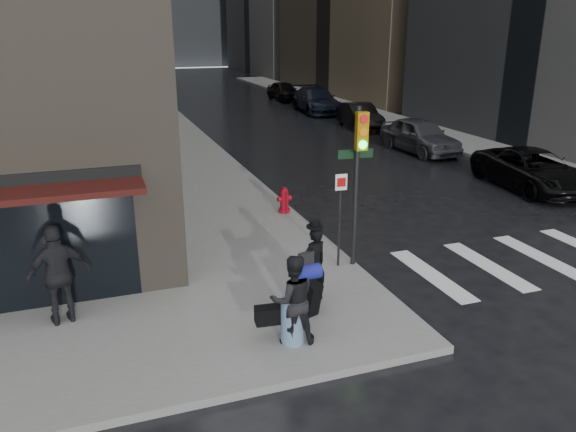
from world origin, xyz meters
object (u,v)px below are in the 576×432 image
Objects in this scene: traffic_light at (357,166)px; man_jeans at (292,300)px; parked_car_3 at (316,100)px; man_overcoat at (313,269)px; fire_hydrant at (284,201)px; parked_car_0 at (533,170)px; man_greycoat at (59,275)px; parked_car_1 at (420,135)px; parked_car_2 at (360,116)px; parked_car_4 at (284,91)px.

man_jeans is at bearing -128.73° from traffic_light.
parked_car_3 is (11.46, 26.90, -0.18)m from man_jeans.
man_overcoat reaches higher than fire_hydrant.
parked_car_0 is (10.71, 5.76, -0.19)m from man_overcoat.
man_greycoat is 7.87m from fire_hydrant.
parked_car_2 is at bearing 84.90° from parked_car_1.
parked_car_0 is at bearing -91.40° from parked_car_4.
man_greycoat is 0.46× the size of parked_car_4.
parked_car_4 is (11.49, 33.53, -0.27)m from man_jeans.
parked_car_1 is 13.25m from parked_car_3.
parked_car_1 is at bearing -85.98° from parked_car_3.
fire_hydrant is at bearing -109.38° from parked_car_3.
parked_car_1 is (-0.47, 6.62, 0.09)m from parked_car_0.
man_jeans reaches higher than parked_car_3.
parked_car_0 is at bearing -174.94° from man_greycoat.
man_jeans reaches higher than parked_car_0.
traffic_light is at bearing -107.93° from parked_car_4.
man_greycoat is at bearing -29.42° from man_overcoat.
parked_car_2 is at bearing -142.59° from man_greycoat.
fire_hydrant is 9.33m from parked_car_0.
man_overcoat is at bearing -145.78° from parked_car_0.
parked_car_2 is at bearing 55.51° from fire_hydrant.
man_jeans is (-0.91, -1.28, 0.10)m from man_overcoat.
parked_car_3 is (8.95, 24.20, -1.74)m from traffic_light.
man_jeans is at bearing -108.08° from fire_hydrant.
parked_car_1 is at bearing -148.82° from man_overcoat.
man_greycoat reaches higher than man_overcoat.
man_overcoat is 4.84m from man_greycoat.
man_greycoat is at bearing -156.45° from parked_car_0.
man_overcoat is 16.07m from parked_car_1.
man_overcoat is at bearing -119.23° from man_jeans.
parked_car_2 is 1.00× the size of parked_car_4.
man_overcoat is 27.72m from parked_car_3.
man_jeans is at bearing 35.43° from man_overcoat.
parked_car_3 reaches higher than parked_car_4.
man_overcoat is 1.05× the size of man_jeans.
man_jeans is 0.45× the size of traffic_light.
traffic_light is 14.06m from parked_car_1.
traffic_light is 0.88× the size of parked_car_4.
man_greycoat is at bearing -124.24° from parked_car_2.
man_greycoat is 18.92m from parked_car_1.
parked_car_1 is (10.24, 12.38, -0.10)m from man_overcoat.
parked_car_1 is 6.63m from parked_car_2.
man_greycoat reaches higher than parked_car_0.
man_overcoat is 0.42× the size of parked_car_4.
parked_car_1 is (11.15, 13.66, -0.21)m from man_jeans.
parked_car_0 is at bearing 29.55° from traffic_light.
man_greycoat is at bearing -117.73° from parked_car_4.
parked_car_0 is at bearing -88.80° from parked_car_1.
parked_car_4 is (0.03, 6.62, -0.09)m from parked_car_3.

